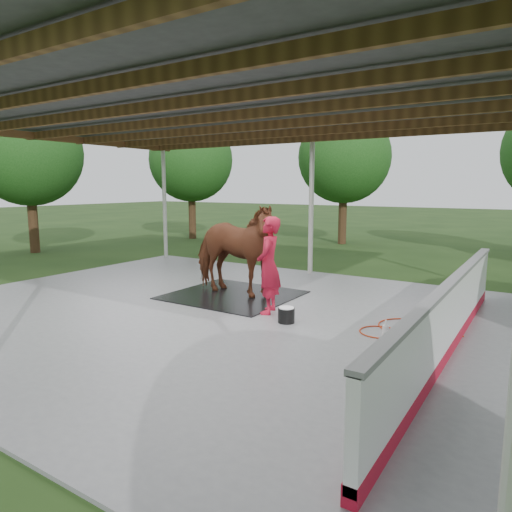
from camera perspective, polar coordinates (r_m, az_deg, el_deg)
The scene contains 12 objects.
ground at distance 9.48m, azimuth -5.93°, elevation -6.99°, with size 100.00×100.00×0.00m, color #1E3814.
concrete_slab at distance 9.47m, azimuth -5.93°, elevation -6.84°, with size 12.00×10.00×0.05m, color slate.
pavilion_structure at distance 9.23m, azimuth -6.33°, elevation 17.43°, with size 12.60×10.60×4.05m.
dasher_board at distance 7.46m, azimuth 23.03°, elevation -7.29°, with size 0.16×8.00×1.15m.
tree_belt at distance 9.75m, azimuth -1.42°, elevation 15.96°, with size 28.00×28.00×5.80m.
rubber_mat at distance 10.63m, azimuth -2.92°, elevation -4.88°, with size 2.74×2.57×0.02m, color black.
horse at distance 10.43m, azimuth -2.97°, elevation 0.81°, with size 1.14×2.50×2.11m, color brown.
handler at distance 9.00m, azimuth 1.60°, elevation -1.17°, with size 0.70×0.46×1.93m, color #B4132D.
wash_bucket at distance 8.55m, azimuth 3.81°, elevation -7.33°, with size 0.31×0.31×0.29m.
soap_bottle_a at distance 7.94m, azimuth 15.89°, elevation -8.83°, with size 0.12×0.12×0.32m, color silver.
soap_bottle_b at distance 7.71m, azimuth 16.03°, elevation -9.78°, with size 0.10×0.10×0.22m, color #338CD8.
hose_coil at distance 8.58m, azimuth 17.37°, elevation -8.62°, with size 1.62×1.42×0.02m.
Camera 1 is at (5.73, -7.10, 2.57)m, focal length 32.00 mm.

